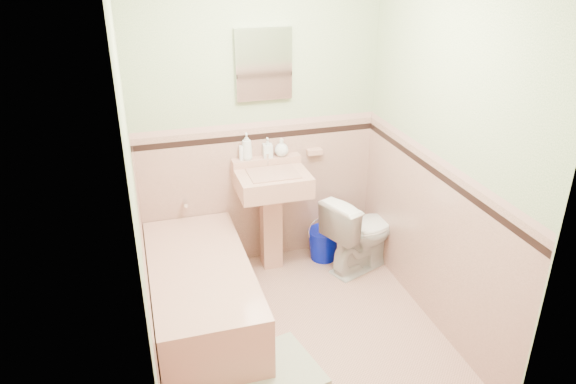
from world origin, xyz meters
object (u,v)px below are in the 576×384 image
object	(u,v)px
sink	(273,222)
soap_bottle_mid	(268,148)
bathtub	(202,295)
soap_bottle_left	(247,146)
soap_bottle_right	(281,147)
medicine_cabinet	(264,64)
toilet	(361,232)
bucket	(324,244)
shoe	(238,367)

from	to	relation	value
sink	soap_bottle_mid	xyz separation A→B (m)	(0.01, 0.18, 0.59)
bathtub	sink	world-z (taller)	sink
sink	soap_bottle_mid	bearing A→B (deg)	86.12
sink	soap_bottle_left	xyz separation A→B (m)	(-0.16, 0.18, 0.62)
bathtub	soap_bottle_right	xyz separation A→B (m)	(0.81, 0.71, 0.80)
medicine_cabinet	toilet	xyz separation A→B (m)	(0.72, -0.40, -1.36)
medicine_cabinet	soap_bottle_right	size ratio (longest dim) A/B	3.75
soap_bottle_left	soap_bottle_right	world-z (taller)	soap_bottle_left
toilet	bucket	bearing A→B (deg)	26.14
soap_bottle_left	toilet	distance (m)	1.19
shoe	soap_bottle_right	bearing A→B (deg)	55.40
medicine_cabinet	shoe	world-z (taller)	medicine_cabinet
toilet	shoe	xyz separation A→B (m)	(-1.27, -0.96, -0.28)
toilet	shoe	size ratio (longest dim) A/B	4.97
toilet	soap_bottle_right	bearing A→B (deg)	35.68
bucket	shoe	bearing A→B (deg)	-130.73
soap_bottle_right	toilet	bearing A→B (deg)	-31.97
bathtub	medicine_cabinet	bearing A→B (deg)	47.42
soap_bottle_right	soap_bottle_left	bearing A→B (deg)	180.00
soap_bottle_right	toilet	world-z (taller)	soap_bottle_right
bathtub	soap_bottle_right	world-z (taller)	soap_bottle_right
soap_bottle_mid	toilet	xyz separation A→B (m)	(0.70, -0.37, -0.70)
soap_bottle_right	shoe	xyz separation A→B (m)	(-0.68, -1.32, -0.97)
bathtub	soap_bottle_mid	distance (m)	1.28
sink	soap_bottle_left	world-z (taller)	soap_bottle_left
bucket	shoe	distance (m)	1.56
medicine_cabinet	soap_bottle_right	world-z (taller)	medicine_cabinet
bathtub	shoe	world-z (taller)	bathtub
soap_bottle_left	bucket	xyz separation A→B (m)	(0.63, -0.15, -0.93)
medicine_cabinet	soap_bottle_right	xyz separation A→B (m)	(0.13, -0.03, -0.67)
soap_bottle_right	shoe	size ratio (longest dim) A/B	1.08
sink	soap_bottle_mid	size ratio (longest dim) A/B	5.41
sink	soap_bottle_mid	world-z (taller)	soap_bottle_mid
soap_bottle_mid	soap_bottle_right	xyz separation A→B (m)	(0.12, 0.00, -0.01)
soap_bottle_left	soap_bottle_mid	world-z (taller)	soap_bottle_left
soap_bottle_mid	toilet	size ratio (longest dim) A/B	0.24
bathtub	soap_bottle_mid	world-z (taller)	soap_bottle_mid
medicine_cabinet	bucket	world-z (taller)	medicine_cabinet
soap_bottle_left	soap_bottle_mid	size ratio (longest dim) A/B	1.35
bathtub	shoe	xyz separation A→B (m)	(0.13, -0.61, -0.17)
soap_bottle_mid	shoe	distance (m)	1.74
medicine_cabinet	shoe	size ratio (longest dim) A/B	4.03
bathtub	soap_bottle_mid	xyz separation A→B (m)	(0.69, 0.71, 0.81)
sink	shoe	world-z (taller)	sink
sink	soap_bottle_right	xyz separation A→B (m)	(0.13, 0.18, 0.58)
soap_bottle_mid	toilet	distance (m)	1.06
sink	soap_bottle_left	size ratio (longest dim) A/B	4.01
soap_bottle_left	toilet	world-z (taller)	soap_bottle_left
medicine_cabinet	soap_bottle_left	xyz separation A→B (m)	(-0.16, -0.03, -0.64)
soap_bottle_left	toilet	size ratio (longest dim) A/B	0.33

